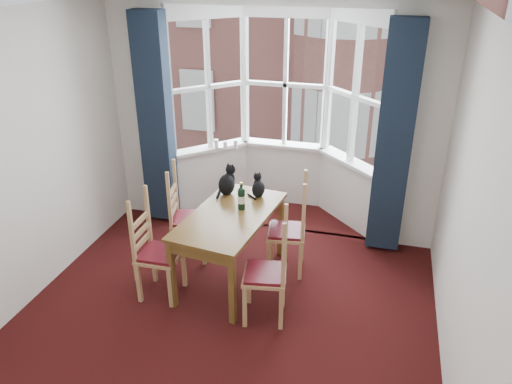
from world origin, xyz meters
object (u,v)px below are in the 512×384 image
(chair_right_far, at_px, (295,233))
(candle_extra, at_px, (236,144))
(cat_right, at_px, (258,187))
(candle_tall, at_px, (216,144))
(chair_left_far, at_px, (182,220))
(wine_bottle, at_px, (241,198))
(cat_left, at_px, (227,182))
(dining_table, at_px, (230,223))
(chair_left_near, at_px, (151,254))
(chair_right_near, at_px, (274,275))
(candle_short, at_px, (225,145))

(chair_right_far, height_order, candle_extra, candle_extra)
(cat_right, xyz_separation_m, candle_tall, (-0.87, 1.12, 0.03))
(chair_left_far, xyz_separation_m, wine_bottle, (0.75, -0.15, 0.45))
(cat_left, bearing_deg, candle_tall, 114.70)
(chair_right_far, bearing_deg, chair_left_far, -177.92)
(cat_left, xyz_separation_m, candle_extra, (-0.27, 1.19, 0.01))
(dining_table, bearing_deg, chair_right_far, 28.41)
(cat_right, xyz_separation_m, candle_extra, (-0.62, 1.17, 0.03))
(chair_left_near, bearing_deg, wine_bottle, 37.19)
(chair_right_near, bearing_deg, chair_left_far, 148.06)
(chair_right_near, height_order, cat_left, cat_left)
(chair_left_far, xyz_separation_m, chair_right_near, (1.26, -0.79, 0.00))
(chair_left_near, xyz_separation_m, chair_right_far, (1.32, 0.79, 0.00))
(chair_left_near, distance_m, candle_short, 2.13)
(dining_table, xyz_separation_m, cat_left, (-0.18, 0.47, 0.23))
(dining_table, height_order, cat_right, cat_right)
(candle_extra, bearing_deg, dining_table, -75.00)
(chair_left_near, distance_m, cat_right, 1.34)
(wine_bottle, bearing_deg, candle_extra, 109.21)
(cat_left, height_order, wine_bottle, cat_left)
(chair_right_far, bearing_deg, chair_left_near, -149.22)
(chair_left_near, bearing_deg, chair_right_far, 30.78)
(cat_right, bearing_deg, chair_right_far, -18.38)
(chair_right_far, xyz_separation_m, candle_tall, (-1.32, 1.27, 0.45))
(chair_left_near, height_order, chair_left_far, same)
(candle_short, distance_m, candle_extra, 0.14)
(chair_left_near, height_order, cat_right, cat_right)
(chair_right_far, distance_m, candle_tall, 1.89)
(chair_left_near, relative_size, chair_right_far, 1.00)
(cat_right, bearing_deg, candle_tall, 128.01)
(chair_right_far, bearing_deg, cat_left, 170.75)
(chair_right_near, height_order, cat_right, cat_right)
(chair_right_near, height_order, candle_tall, candle_tall)
(chair_left_near, height_order, chair_right_near, same)
(wine_bottle, bearing_deg, chair_left_far, 168.86)
(dining_table, distance_m, candle_tall, 1.76)
(chair_right_far, height_order, candle_tall, candle_tall)
(wine_bottle, distance_m, candle_extra, 1.60)
(cat_right, relative_size, candle_extra, 2.46)
(dining_table, height_order, chair_left_near, chair_left_near)
(chair_right_far, bearing_deg, candle_short, 132.96)
(candle_tall, bearing_deg, cat_left, -65.30)
(chair_left_near, bearing_deg, chair_right_near, -2.07)
(candle_short, relative_size, candle_extra, 0.80)
(chair_left_far, bearing_deg, cat_right, 13.13)
(chair_right_near, bearing_deg, chair_left_near, 177.93)
(chair_left_near, distance_m, chair_right_far, 1.53)
(chair_right_near, relative_size, wine_bottle, 3.02)
(dining_table, xyz_separation_m, wine_bottle, (0.08, 0.14, 0.23))
(chair_right_far, bearing_deg, chair_right_near, -92.28)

